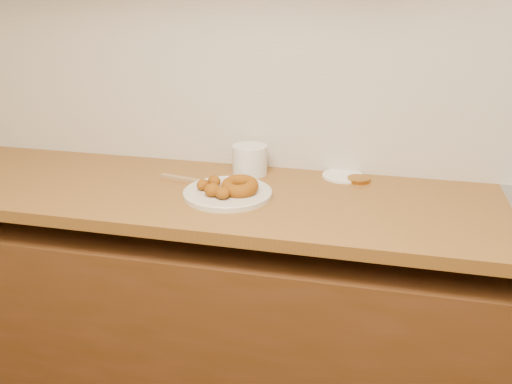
# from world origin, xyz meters

# --- Properties ---
(wall_back) EXTENTS (4.00, 0.02, 2.70)m
(wall_back) POSITION_xyz_m (0.00, 2.00, 1.35)
(wall_back) COLOR tan
(wall_back) RESTS_ON ground
(base_cabinet) EXTENTS (3.60, 0.60, 0.77)m
(base_cabinet) POSITION_xyz_m (0.00, 1.69, 0.39)
(base_cabinet) COLOR #58311C
(base_cabinet) RESTS_ON floor
(butcher_block) EXTENTS (2.30, 0.62, 0.04)m
(butcher_block) POSITION_xyz_m (-0.65, 1.69, 0.88)
(butcher_block) COLOR brown
(butcher_block) RESTS_ON base_cabinet
(backsplash) EXTENTS (3.60, 0.02, 0.60)m
(backsplash) POSITION_xyz_m (0.00, 1.99, 1.20)
(backsplash) COLOR beige
(backsplash) RESTS_ON wall_back
(donut_plate) EXTENTS (0.29, 0.29, 0.02)m
(donut_plate) POSITION_xyz_m (-0.39, 1.66, 0.91)
(donut_plate) COLOR beige
(donut_plate) RESTS_ON butcher_block
(ring_donut) EXTENTS (0.13, 0.13, 0.06)m
(ring_donut) POSITION_xyz_m (-0.34, 1.66, 0.94)
(ring_donut) COLOR #884B0D
(ring_donut) RESTS_ON donut_plate
(fried_dough_chunks) EXTENTS (0.14, 0.16, 0.04)m
(fried_dough_chunks) POSITION_xyz_m (-0.42, 1.63, 0.94)
(fried_dough_chunks) COLOR #884B0D
(fried_dough_chunks) RESTS_ON donut_plate
(plastic_tub) EXTENTS (0.14, 0.14, 0.10)m
(plastic_tub) POSITION_xyz_m (-0.37, 1.89, 0.95)
(plastic_tub) COLOR silver
(plastic_tub) RESTS_ON butcher_block
(tub_lid) EXTENTS (0.18, 0.18, 0.01)m
(tub_lid) POSITION_xyz_m (-0.03, 1.93, 0.90)
(tub_lid) COLOR white
(tub_lid) RESTS_ON butcher_block
(brass_jar_lid) EXTENTS (0.08, 0.08, 0.01)m
(brass_jar_lid) POSITION_xyz_m (0.02, 1.89, 0.91)
(brass_jar_lid) COLOR #A06A25
(brass_jar_lid) RESTS_ON butcher_block
(wooden_utensil) EXTENTS (0.16, 0.05, 0.01)m
(wooden_utensil) POSITION_xyz_m (-0.59, 1.76, 0.91)
(wooden_utensil) COLOR #93754C
(wooden_utensil) RESTS_ON butcher_block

